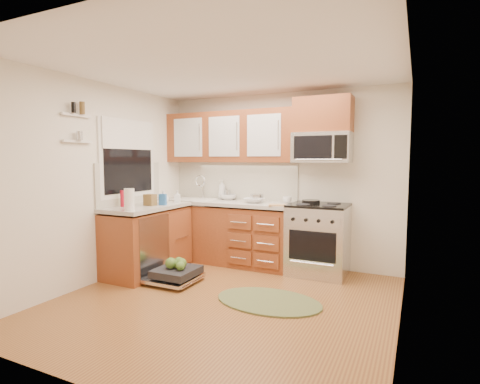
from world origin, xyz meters
The scene contains 38 objects.
floor centered at (0.00, 0.00, 0.00)m, with size 3.50×3.50×0.00m, color brown.
ceiling centered at (0.00, 0.00, 2.50)m, with size 3.50×3.50×0.00m, color white.
wall_back centered at (0.00, 1.75, 1.25)m, with size 3.50×0.04×2.50m, color silver.
wall_front centered at (0.00, -1.75, 1.25)m, with size 3.50×0.04×2.50m, color silver.
wall_left centered at (-1.75, 0.00, 1.25)m, with size 0.04×3.50×2.50m, color silver.
wall_right centered at (1.75, 0.00, 1.25)m, with size 0.04×3.50×2.50m, color silver.
base_cabinet_back centered at (-0.73, 1.45, 0.42)m, with size 2.05×0.60×0.85m, color brown.
base_cabinet_left centered at (-1.45, 0.52, 0.42)m, with size 0.60×1.25×0.85m, color brown.
countertop_back centered at (-0.72, 1.44, 0.90)m, with size 2.07×0.64×0.05m, color beige.
countertop_left centered at (-1.44, 0.53, 0.90)m, with size 0.64×1.27×0.05m, color beige.
backsplash_back centered at (-0.73, 1.74, 1.21)m, with size 2.05×0.02×0.57m, color #B3B1A0.
backsplash_left centered at (-1.74, 0.52, 1.21)m, with size 0.02×1.25×0.57m, color #B3B1A0.
upper_cabinets centered at (-0.73, 1.57, 1.88)m, with size 2.05×0.35×0.75m, color brown, non-canonical shape.
cabinet_over_mw centered at (0.68, 1.57, 2.13)m, with size 0.76×0.35×0.47m, color brown.
range centered at (0.68, 1.43, 0.47)m, with size 0.76×0.64×0.95m, color silver, non-canonical shape.
microwave centered at (0.68, 1.55, 1.70)m, with size 0.76×0.38×0.40m, color silver, non-canonical shape.
sink centered at (-1.25, 1.42, 0.80)m, with size 0.62×0.50×0.26m, color white, non-canonical shape.
dishwasher centered at (-0.86, 0.30, 0.10)m, with size 0.70×0.60×0.20m, color silver, non-canonical shape.
window centered at (-1.74, 0.50, 1.55)m, with size 0.03×1.05×1.05m, color white, non-canonical shape.
window_blind centered at (-1.71, 0.50, 1.88)m, with size 0.02×0.96×0.40m, color white.
shelf_upper centered at (-1.72, -0.35, 2.05)m, with size 0.04×0.40×0.03m, color white.
shelf_lower centered at (-1.72, -0.35, 1.75)m, with size 0.04×0.40×0.03m, color white.
rug centered at (0.44, 0.21, 0.01)m, with size 1.17×0.76×0.02m, color #57663A, non-canonical shape.
skillet centered at (0.56, 1.46, 0.97)m, with size 0.24×0.24×0.05m, color black.
stock_pot centered at (-0.24, 1.47, 0.99)m, with size 0.20×0.20×0.12m, color silver.
cutting_board centered at (0.18, 1.22, 0.93)m, with size 0.25×0.16×0.02m, color #A4864B.
canister centered at (-0.80, 1.65, 1.00)m, with size 0.09×0.09×0.15m, color silver.
paper_towel_roll centered at (-1.29, 0.01, 1.06)m, with size 0.12×0.12×0.27m, color white.
mustard_bottle centered at (-1.62, 0.27, 1.03)m, with size 0.07×0.07×0.21m, color yellow.
red_bottle centered at (-1.62, 0.25, 1.03)m, with size 0.06×0.06×0.21m, color #A50D21.
wooden_box centered at (-1.38, 0.50, 1.00)m, with size 0.15×0.11×0.15m, color brown.
blue_carton centered at (-1.25, 0.61, 1.00)m, with size 0.10×0.06×0.15m, color #235AA4.
bowl_a centered at (-0.24, 1.39, 0.96)m, with size 0.28×0.28×0.07m, color #999999.
bowl_b centered at (-0.77, 1.60, 0.96)m, with size 0.25×0.25×0.08m, color #999999.
cup centered at (0.20, 1.55, 0.97)m, with size 0.12×0.12×0.09m, color #999999.
soap_bottle_a centered at (-0.91, 1.67, 1.08)m, with size 0.12×0.12×0.30m, color #999999.
soap_bottle_b centered at (-1.27, 0.98, 1.01)m, with size 0.08×0.08×0.17m, color #999999.
soap_bottle_c centered at (-1.36, 0.77, 1.02)m, with size 0.14×0.14×0.18m, color #999999.
Camera 1 is at (1.85, -3.47, 1.54)m, focal length 28.00 mm.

